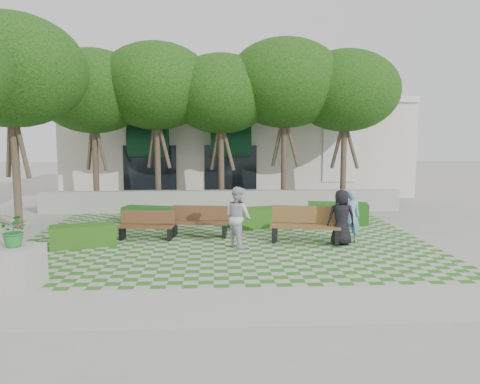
{
  "coord_description": "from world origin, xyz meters",
  "views": [
    {
      "loc": [
        -0.3,
        -13.15,
        3.16
      ],
      "look_at": [
        0.5,
        1.5,
        1.4
      ],
      "focal_mm": 35.0,
      "sensor_mm": 36.0,
      "label": 1
    }
  ],
  "objects": [
    {
      "name": "bench_east",
      "position": [
        2.39,
        0.39,
        0.52
      ],
      "size": [
        2.15,
        1.15,
        1.08
      ],
      "rotation": [
        0.0,
        0.0,
        -0.24
      ],
      "color": "brown",
      "rests_on": "ground"
    },
    {
      "name": "ground",
      "position": [
        0.0,
        0.0,
        0.0
      ],
      "size": [
        90.0,
        90.0,
        0.0
      ],
      "primitive_type": "plane",
      "color": "gray",
      "rests_on": "ground"
    },
    {
      "name": "retaining_wall",
      "position": [
        0.0,
        6.2,
        0.45
      ],
      "size": [
        15.0,
        0.36,
        0.9
      ],
      "primitive_type": "cube",
      "color": "#9E9B93",
      "rests_on": "ground"
    },
    {
      "name": "person_dark",
      "position": [
        3.37,
        0.05,
        0.82
      ],
      "size": [
        0.82,
        0.55,
        1.63
      ],
      "primitive_type": "imported",
      "rotation": [
        0.0,
        0.0,
        3.1
      ],
      "color": "black",
      "rests_on": "ground"
    },
    {
      "name": "lawn",
      "position": [
        0.0,
        1.0,
        0.01
      ],
      "size": [
        12.0,
        12.0,
        0.0
      ],
      "primitive_type": "plane",
      "color": "#2B721E",
      "rests_on": "ground"
    },
    {
      "name": "bench_west",
      "position": [
        -2.4,
        1.11,
        0.42
      ],
      "size": [
        1.72,
        0.74,
        0.87
      ],
      "rotation": [
        0.0,
        0.0,
        -0.11
      ],
      "color": "#51311C",
      "rests_on": "ground"
    },
    {
      "name": "building",
      "position": [
        0.93,
        14.08,
        2.52
      ],
      "size": [
        18.0,
        8.92,
        5.15
      ],
      "color": "beige",
      "rests_on": "ground"
    },
    {
      "name": "bench_mid",
      "position": [
        -0.78,
        1.46,
        0.46
      ],
      "size": [
        1.89,
        0.88,
        0.95
      ],
      "rotation": [
        0.0,
        0.0,
        -0.16
      ],
      "color": "#4E311A",
      "rests_on": "ground"
    },
    {
      "name": "person_blue",
      "position": [
        3.73,
        0.36,
        0.79
      ],
      "size": [
        0.59,
        0.4,
        1.57
      ],
      "primitive_type": "imported",
      "rotation": [
        0.0,
        0.0,
        3.11
      ],
      "color": "#71ADCE",
      "rests_on": "ground"
    },
    {
      "name": "hedge_east",
      "position": [
        4.16,
        3.42,
        0.37
      ],
      "size": [
        2.25,
        1.24,
        0.74
      ],
      "primitive_type": "cube",
      "rotation": [
        0.0,
        0.0,
        -0.19
      ],
      "color": "#194F15",
      "rests_on": "ground"
    },
    {
      "name": "hedge_midright",
      "position": [
        1.14,
        2.83,
        0.34
      ],
      "size": [
        2.07,
        1.27,
        0.67
      ],
      "primitive_type": "cube",
      "rotation": [
        0.0,
        0.0,
        0.28
      ],
      "color": "#245416",
      "rests_on": "ground"
    },
    {
      "name": "hedge_midleft",
      "position": [
        -2.69,
        3.62,
        0.32
      ],
      "size": [
        1.93,
        1.16,
        0.63
      ],
      "primitive_type": "cube",
      "rotation": [
        0.0,
        0.0,
        -0.26
      ],
      "color": "#144B17",
      "rests_on": "ground"
    },
    {
      "name": "person_white",
      "position": [
        0.36,
        -0.06,
        0.87
      ],
      "size": [
        1.04,
        1.08,
        1.75
      ],
      "primitive_type": "imported",
      "rotation": [
        0.0,
        0.0,
        2.21
      ],
      "color": "silver",
      "rests_on": "ground"
    },
    {
      "name": "sidewalk_south",
      "position": [
        0.0,
        -4.7,
        0.01
      ],
      "size": [
        16.0,
        2.0,
        0.01
      ],
      "primitive_type": "cube",
      "color": "#9E9B93",
      "rests_on": "ground"
    },
    {
      "name": "tree_row",
      "position": [
        -1.86,
        5.95,
        5.18
      ],
      "size": [
        17.7,
        13.4,
        7.41
      ],
      "color": "#47382B",
      "rests_on": "ground"
    },
    {
      "name": "planter_front",
      "position": [
        -4.41,
        -3.48,
        0.64
      ],
      "size": [
        1.01,
        1.01,
        1.59
      ],
      "rotation": [
        0.0,
        0.0,
        -0.14
      ],
      "color": "#9E9B93",
      "rests_on": "ground"
    },
    {
      "name": "hedge_west",
      "position": [
        -4.09,
        0.26,
        0.31
      ],
      "size": [
        1.93,
        1.24,
        0.63
      ],
      "primitive_type": "cube",
      "rotation": [
        0.0,
        0.0,
        0.32
      ],
      "color": "#234F15",
      "rests_on": "ground"
    }
  ]
}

